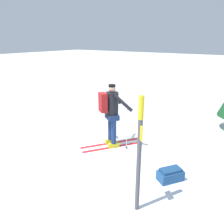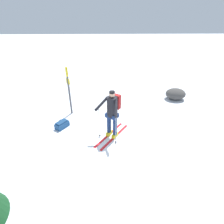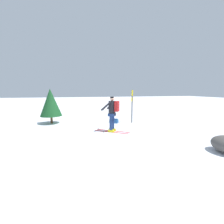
# 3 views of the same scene
# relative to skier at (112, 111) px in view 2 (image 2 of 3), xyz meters

# --- Properties ---
(ground_plane) EXTENTS (80.00, 80.00, 0.00)m
(ground_plane) POSITION_rel_skier_xyz_m (0.09, -0.79, -1.04)
(ground_plane) COLOR white
(skier) EXTENTS (1.32, 1.68, 1.78)m
(skier) POSITION_rel_skier_xyz_m (0.00, 0.00, 0.00)
(skier) COLOR red
(skier) RESTS_ON ground_plane
(dropped_backpack) EXTENTS (0.55, 0.61, 0.28)m
(dropped_backpack) POSITION_rel_skier_xyz_m (-1.99, 0.59, -0.91)
(dropped_backpack) COLOR navy
(dropped_backpack) RESTS_ON ground_plane
(trail_marker) EXTENTS (0.18, 0.19, 2.12)m
(trail_marker) POSITION_rel_skier_xyz_m (-1.81, 1.76, 0.21)
(trail_marker) COLOR #4C4C51
(trail_marker) RESTS_ON ground_plane
(rock_boulder) EXTENTS (1.04, 0.88, 0.57)m
(rock_boulder) POSITION_rel_skier_xyz_m (3.46, 3.15, -0.76)
(rock_boulder) COLOR #474442
(rock_boulder) RESTS_ON ground_plane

